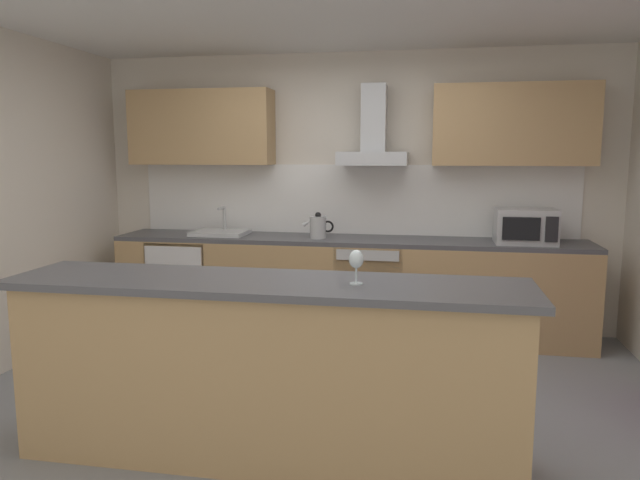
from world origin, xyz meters
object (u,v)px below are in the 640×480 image
Objects in this scene: kettle at (318,227)px; range_hood at (374,140)px; refrigerator at (186,283)px; sink at (220,232)px; oven at (370,287)px; wine_glass at (356,260)px; microwave at (525,226)px.

kettle is 0.93m from range_hood.
refrigerator is 1.70× the size of sink.
wine_glass is (0.15, -2.33, 0.67)m from oven.
microwave is 2.75m from sink.
kettle is at bearing -2.69° from sink.
sink is at bearing 179.56° from oven.
refrigerator is at bearing 179.54° from microwave.
microwave is 1.73× the size of kettle.
microwave is at bearing -0.81° from sink.
sink is at bearing 2.23° from refrigerator.
refrigerator is 4.78× the size of wine_glass.
sink is at bearing 177.31° from kettle.
refrigerator is 1.70× the size of microwave.
refrigerator is (-1.78, -0.00, -0.03)m from oven.
refrigerator is 1.18× the size of range_hood.
microwave is (1.32, -0.03, 0.59)m from oven.
range_hood reaches higher than wine_glass.
oven is 2.77× the size of kettle.
range_hood is at bearing 173.20° from microwave.
range_hood is (1.43, 0.12, 0.86)m from sink.
wine_glass reaches higher than kettle.
kettle reaches higher than oven.
wine_glass is (-1.17, -2.30, 0.08)m from microwave.
sink is (-1.43, 0.01, 0.47)m from oven.
range_hood is (0.00, 0.13, 1.33)m from oven.
range_hood is at bearing 93.58° from wine_glass.
oven is 1.50m from sink.
range_hood is at bearing 90.00° from oven.
sink is 2.81× the size of wine_glass.
microwave reaches higher than kettle.
sink is at bearing 124.06° from wine_glass.
microwave is (3.10, -0.03, 0.62)m from refrigerator.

